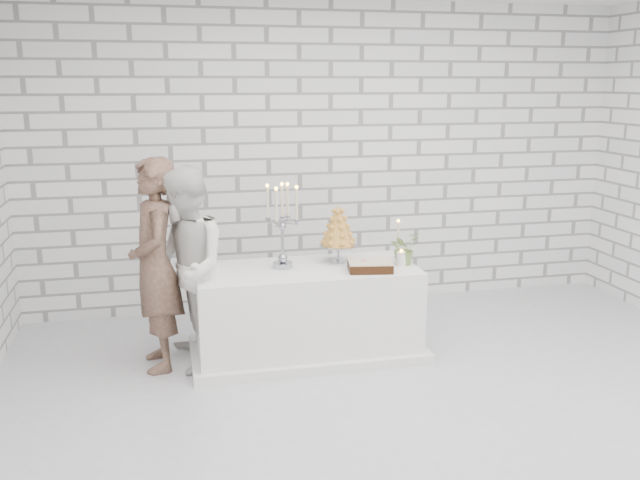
{
  "coord_description": "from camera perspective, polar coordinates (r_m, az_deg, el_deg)",
  "views": [
    {
      "loc": [
        -1.63,
        -4.06,
        2.24
      ],
      "look_at": [
        -0.48,
        0.88,
        1.05
      ],
      "focal_mm": 38.15,
      "sensor_mm": 36.0,
      "label": 1
    }
  ],
  "objects": [
    {
      "name": "extra_taper",
      "position": [
        5.85,
        6.55,
        -0.02
      ],
      "size": [
        0.06,
        0.06,
        0.32
      ],
      "primitive_type": "cylinder",
      "rotation": [
        0.0,
        0.0,
        0.02
      ],
      "color": "beige",
      "rests_on": "cake_table"
    },
    {
      "name": "pillar_candle",
      "position": [
        5.64,
        6.83,
        -1.58
      ],
      "size": [
        0.09,
        0.09,
        0.12
      ],
      "primitive_type": "cylinder",
      "rotation": [
        0.0,
        0.0,
        -0.18
      ],
      "color": "white",
      "rests_on": "cake_table"
    },
    {
      "name": "croquembouche",
      "position": [
        5.68,
        1.53,
        0.52
      ],
      "size": [
        0.32,
        0.32,
        0.49
      ],
      "primitive_type": null,
      "rotation": [
        0.0,
        0.0,
        -0.03
      ],
      "color": "#B67827",
      "rests_on": "cake_table"
    },
    {
      "name": "candelabra",
      "position": [
        5.48,
        -3.18,
        1.21
      ],
      "size": [
        0.35,
        0.35,
        0.7
      ],
      "primitive_type": null,
      "rotation": [
        0.0,
        0.0,
        0.24
      ],
      "color": "#96959F",
      "rests_on": "cake_table"
    },
    {
      "name": "wall_back",
      "position": [
        6.79,
        0.88,
        6.95
      ],
      "size": [
        6.0,
        0.01,
        3.0
      ],
      "primitive_type": "cube",
      "color": "white",
      "rests_on": "ground"
    },
    {
      "name": "flowers",
      "position": [
        5.68,
        7.08,
        -0.68
      ],
      "size": [
        0.31,
        0.29,
        0.28
      ],
      "primitive_type": "imported",
      "rotation": [
        0.0,
        0.0,
        0.36
      ],
      "color": "#4E8444",
      "rests_on": "cake_table"
    },
    {
      "name": "cake_table",
      "position": [
        5.67,
        -1.13,
        -6.01
      ],
      "size": [
        1.8,
        0.8,
        0.75
      ],
      "primitive_type": "cube",
      "color": "white",
      "rests_on": "ground"
    },
    {
      "name": "chocolate_cake",
      "position": [
        5.47,
        4.22,
        -2.18
      ],
      "size": [
        0.38,
        0.3,
        0.08
      ],
      "primitive_type": "cube",
      "rotation": [
        0.0,
        0.0,
        -0.17
      ],
      "color": "black",
      "rests_on": "cake_table"
    },
    {
      "name": "groom",
      "position": [
        5.45,
        -13.66,
        -2.06
      ],
      "size": [
        0.47,
        0.66,
        1.68
      ],
      "primitive_type": "imported",
      "rotation": [
        0.0,
        0.0,
        -1.46
      ],
      "color": "#473127",
      "rests_on": "ground"
    },
    {
      "name": "ground",
      "position": [
        4.91,
        8.07,
        -14.07
      ],
      "size": [
        6.0,
        5.0,
        0.01
      ],
      "primitive_type": "cube",
      "color": "silver",
      "rests_on": "ground"
    },
    {
      "name": "bride",
      "position": [
        5.41,
        -11.24,
        -2.43
      ],
      "size": [
        0.67,
        0.83,
        1.61
      ],
      "primitive_type": "imported",
      "rotation": [
        0.0,
        0.0,
        -1.49
      ],
      "color": "white",
      "rests_on": "ground"
    }
  ]
}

